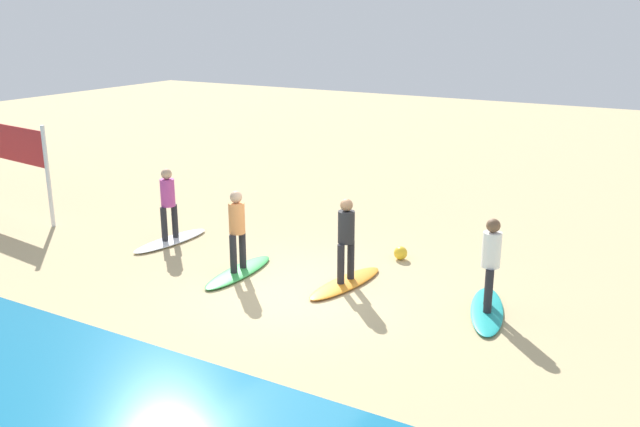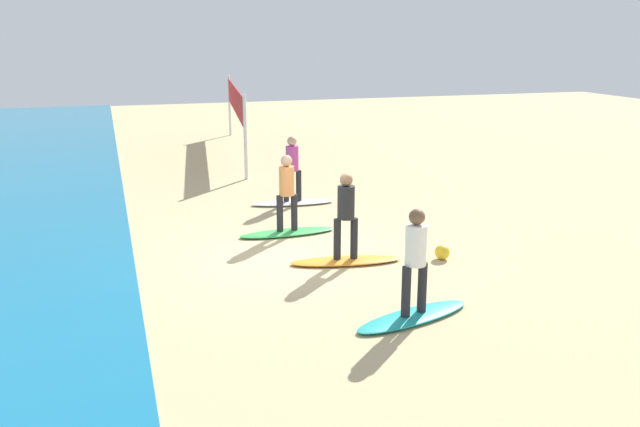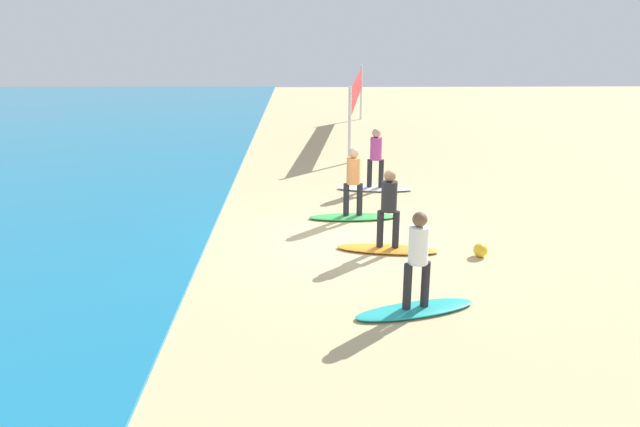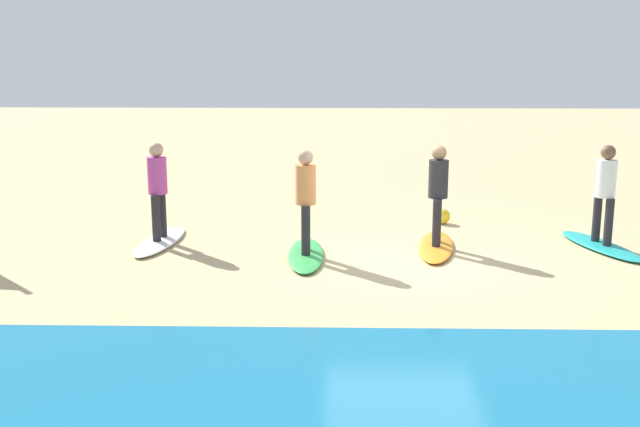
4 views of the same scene
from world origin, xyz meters
TOP-DOWN VIEW (x-y plane):
  - ground_plane at (0.00, 0.00)m, footprint 60.00×60.00m
  - surfboard_teal at (-3.32, -0.91)m, footprint 1.13×2.17m
  - surfer_teal at (-3.32, -0.91)m, footprint 0.32×0.45m
  - surfboard_orange at (-0.57, -0.80)m, footprint 0.87×2.16m
  - surfer_orange at (-0.57, -0.80)m, footprint 0.32×0.46m
  - surfboard_green at (1.56, -0.23)m, footprint 0.62×2.11m
  - surfer_green at (1.56, -0.23)m, footprint 0.32×0.46m
  - surfboard_white at (4.08, -1.03)m, footprint 0.77×2.15m
  - surfer_white at (4.08, -1.03)m, footprint 0.32×0.46m
  - volleyball_net at (11.88, -1.10)m, footprint 9.03×1.23m
  - beach_ball at (-0.92, -2.64)m, footprint 0.29×0.29m

SIDE VIEW (x-z plane):
  - ground_plane at x=0.00m, z-range 0.00..0.00m
  - surfboard_teal at x=-3.32m, z-range 0.00..0.09m
  - surfboard_orange at x=-0.57m, z-range 0.00..0.09m
  - surfboard_green at x=1.56m, z-range 0.00..0.09m
  - surfboard_white at x=4.08m, z-range 0.00..0.09m
  - beach_ball at x=-0.92m, z-range 0.00..0.29m
  - surfer_teal at x=-3.32m, z-range 0.22..1.86m
  - surfer_orange at x=-0.57m, z-range 0.22..1.86m
  - surfer_green at x=1.56m, z-range 0.22..1.86m
  - surfer_white at x=4.08m, z-range 0.22..1.86m
  - volleyball_net at x=11.88m, z-range 0.54..3.04m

